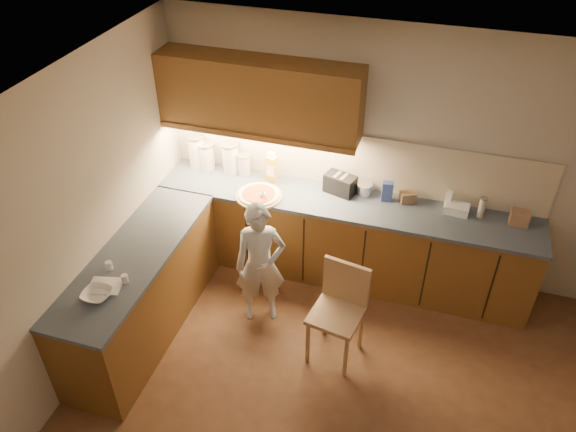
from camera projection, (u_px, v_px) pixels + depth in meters
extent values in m
plane|color=brown|center=(338.00, 413.00, 4.63)|extent=(4.50, 4.50, 0.00)
cube|color=beige|center=(392.00, 158.00, 5.38)|extent=(4.50, 0.04, 2.60)
cube|color=beige|center=(66.00, 240.00, 4.38)|extent=(0.04, 4.00, 2.60)
cube|color=white|center=(363.00, 133.00, 3.08)|extent=(4.50, 4.00, 0.04)
cube|color=brown|center=(342.00, 239.00, 5.76)|extent=(3.75, 0.60, 0.88)
cube|color=brown|center=(142.00, 293.00, 5.13)|extent=(0.60, 2.00, 0.88)
cube|color=#414D5D|center=(345.00, 203.00, 5.48)|extent=(3.77, 0.62, 0.04)
cube|color=#414D5D|center=(134.00, 255.00, 4.86)|extent=(0.62, 2.02, 0.04)
cube|color=black|center=(193.00, 230.00, 5.89)|extent=(0.02, 0.01, 0.80)
cube|color=black|center=(247.00, 240.00, 5.74)|extent=(0.02, 0.01, 0.80)
cube|color=black|center=(303.00, 251.00, 5.60)|extent=(0.02, 0.01, 0.80)
cube|color=black|center=(363.00, 263.00, 5.46)|extent=(0.02, 0.01, 0.80)
cube|color=black|center=(425.00, 275.00, 5.32)|extent=(0.02, 0.01, 0.80)
cube|color=black|center=(491.00, 288.00, 5.18)|extent=(0.02, 0.01, 0.80)
cube|color=beige|center=(353.00, 161.00, 5.52)|extent=(3.75, 0.02, 0.58)
cube|color=brown|center=(259.00, 96.00, 5.22)|extent=(1.95, 0.35, 0.70)
cube|color=brown|center=(254.00, 138.00, 5.30)|extent=(1.95, 0.02, 0.06)
cylinder|color=tan|center=(259.00, 196.00, 5.52)|extent=(0.46, 0.46, 0.02)
cylinder|color=beige|center=(259.00, 194.00, 5.51)|extent=(0.41, 0.41, 0.02)
cylinder|color=#BB4018|center=(259.00, 193.00, 5.51)|extent=(0.32, 0.32, 0.01)
sphere|color=white|center=(263.00, 195.00, 5.45)|extent=(0.06, 0.06, 0.06)
cylinder|color=white|center=(265.00, 196.00, 5.38)|extent=(0.03, 0.11, 0.19)
imported|color=silver|center=(260.00, 264.00, 5.15)|extent=(0.55, 0.47, 1.28)
cylinder|color=tan|center=(308.00, 342.00, 4.93)|extent=(0.04, 0.04, 0.48)
cylinder|color=tan|center=(346.00, 357.00, 4.79)|extent=(0.04, 0.04, 0.48)
cylinder|color=tan|center=(325.00, 315.00, 5.18)|extent=(0.04, 0.04, 0.48)
cylinder|color=tan|center=(361.00, 329.00, 5.05)|extent=(0.04, 0.04, 0.48)
cube|color=tan|center=(336.00, 315.00, 4.83)|extent=(0.49, 0.49, 0.04)
cube|color=tan|center=(346.00, 281.00, 4.83)|extent=(0.42, 0.11, 0.42)
imported|color=white|center=(97.00, 295.00, 4.40)|extent=(0.23, 0.23, 0.06)
cylinder|color=white|center=(197.00, 152.00, 5.90)|extent=(0.17, 0.17, 0.33)
cylinder|color=gray|center=(195.00, 137.00, 5.79)|extent=(0.18, 0.18, 0.02)
cylinder|color=white|center=(207.00, 157.00, 5.88)|extent=(0.15, 0.15, 0.27)
cylinder|color=tan|center=(206.00, 145.00, 5.80)|extent=(0.16, 0.16, 0.02)
cylinder|color=silver|center=(231.00, 159.00, 5.81)|extent=(0.17, 0.17, 0.31)
cylinder|color=gray|center=(230.00, 145.00, 5.71)|extent=(0.18, 0.18, 0.02)
cylinder|color=beige|center=(244.00, 165.00, 5.81)|extent=(0.13, 0.13, 0.21)
cylinder|color=tan|center=(243.00, 155.00, 5.74)|extent=(0.14, 0.14, 0.02)
cube|color=gold|center=(272.00, 169.00, 5.67)|extent=(0.13, 0.11, 0.28)
cube|color=white|center=(271.00, 155.00, 5.57)|extent=(0.08, 0.07, 0.05)
cube|color=black|center=(340.00, 184.00, 5.54)|extent=(0.34, 0.25, 0.19)
cube|color=silver|center=(337.00, 174.00, 5.50)|extent=(0.07, 0.13, 0.00)
cube|color=silver|center=(344.00, 177.00, 5.46)|extent=(0.07, 0.13, 0.00)
cylinder|color=#BCBDC2|center=(364.00, 189.00, 5.53)|extent=(0.15, 0.15, 0.12)
cylinder|color=#BCBDC2|center=(365.00, 184.00, 5.49)|extent=(0.16, 0.16, 0.01)
cube|color=#34499D|center=(387.00, 191.00, 5.42)|extent=(0.11, 0.09, 0.21)
cube|color=#9D7854|center=(408.00, 197.00, 5.43)|extent=(0.18, 0.16, 0.11)
cube|color=white|center=(449.00, 199.00, 5.34)|extent=(0.07, 0.07, 0.17)
cube|color=white|center=(457.00, 209.00, 5.29)|extent=(0.23, 0.17, 0.09)
cylinder|color=silver|center=(482.00, 208.00, 5.21)|extent=(0.06, 0.06, 0.19)
cylinder|color=gray|center=(484.00, 199.00, 5.15)|extent=(0.07, 0.07, 0.01)
cube|color=#A47C58|center=(520.00, 218.00, 5.14)|extent=(0.17, 0.14, 0.13)
cube|color=white|center=(105.00, 286.00, 4.50)|extent=(0.29, 0.25, 0.02)
cylinder|color=white|center=(109.00, 266.00, 4.66)|extent=(0.06, 0.06, 0.07)
cylinder|color=silver|center=(125.00, 279.00, 4.53)|extent=(0.07, 0.07, 0.07)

